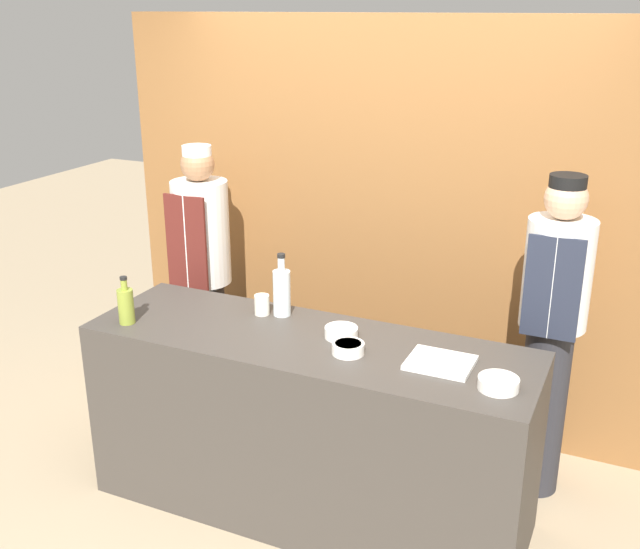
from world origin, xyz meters
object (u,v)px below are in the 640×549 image
(sauce_bowl_purple, at_px, (498,383))
(chef_right, at_px, (551,327))
(bottle_clear, at_px, (282,291))
(cup_cream, at_px, (262,305))
(sauce_bowl_green, at_px, (348,348))
(chef_left, at_px, (203,272))
(cutting_board, at_px, (440,363))
(bottle_oil, at_px, (126,305))
(sauce_bowl_yellow, at_px, (341,332))

(sauce_bowl_purple, relative_size, chef_right, 0.10)
(sauce_bowl_purple, xyz_separation_m, bottle_clear, (-1.17, 0.33, 0.10))
(cup_cream, height_order, chef_right, chef_right)
(sauce_bowl_green, relative_size, chef_left, 0.09)
(cutting_board, bearing_deg, bottle_oil, -172.63)
(sauce_bowl_yellow, relative_size, chef_left, 0.09)
(bottle_oil, bearing_deg, chef_left, 98.00)
(chef_left, relative_size, chef_right, 0.99)
(bottle_clear, bearing_deg, sauce_bowl_green, -30.00)
(sauce_bowl_yellow, relative_size, cup_cream, 1.54)
(cutting_board, height_order, chef_right, chef_right)
(cup_cream, bearing_deg, chef_right, 19.92)
(bottle_oil, xyz_separation_m, chef_right, (1.92, 0.87, -0.12))
(bottle_clear, bearing_deg, chef_right, 19.90)
(sauce_bowl_purple, distance_m, bottle_clear, 1.22)
(chef_left, bearing_deg, bottle_oil, -82.00)
(chef_left, bearing_deg, bottle_clear, -30.64)
(sauce_bowl_yellow, bearing_deg, chef_right, 33.50)
(sauce_bowl_green, bearing_deg, chef_right, 42.95)
(chef_left, bearing_deg, cutting_board, -21.96)
(cutting_board, bearing_deg, bottle_clear, 166.58)
(sauce_bowl_purple, distance_m, chef_left, 2.10)
(sauce_bowl_green, xyz_separation_m, cutting_board, (0.41, 0.06, -0.02))
(bottle_oil, xyz_separation_m, cup_cream, (0.56, 0.38, -0.04))
(bottle_oil, bearing_deg, bottle_clear, 32.27)
(sauce_bowl_yellow, relative_size, chef_right, 0.09)
(bottle_oil, height_order, chef_right, chef_right)
(bottle_oil, height_order, cup_cream, bottle_oil)
(sauce_bowl_yellow, distance_m, sauce_bowl_green, 0.18)
(chef_left, xyz_separation_m, chef_right, (2.04, 0.00, 0.01))
(bottle_clear, xyz_separation_m, cup_cream, (-0.10, -0.04, -0.08))
(chef_left, height_order, chef_right, chef_right)
(chef_right, bearing_deg, chef_left, -179.99)
(bottle_clear, xyz_separation_m, chef_right, (1.27, 0.46, -0.15))
(sauce_bowl_green, relative_size, chef_right, 0.09)
(cutting_board, height_order, bottle_oil, bottle_oil)
(chef_left, bearing_deg, sauce_bowl_green, -30.40)
(sauce_bowl_yellow, xyz_separation_m, chef_right, (0.89, 0.59, -0.05))
(sauce_bowl_green, relative_size, bottle_oil, 0.61)
(cutting_board, xyz_separation_m, chef_right, (0.38, 0.67, -0.03))
(sauce_bowl_purple, distance_m, sauce_bowl_green, 0.69)
(sauce_bowl_yellow, bearing_deg, chef_left, 153.10)
(sauce_bowl_green, distance_m, chef_right, 1.08)
(sauce_bowl_yellow, height_order, bottle_oil, bottle_oil)
(sauce_bowl_purple, distance_m, sauce_bowl_yellow, 0.81)
(cutting_board, xyz_separation_m, chef_left, (-1.66, 0.67, -0.04))
(cutting_board, bearing_deg, sauce_bowl_green, -171.15)
(bottle_oil, distance_m, chef_left, 0.89)
(chef_left, bearing_deg, sauce_bowl_purple, -22.01)
(sauce_bowl_purple, bearing_deg, bottle_clear, 164.39)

